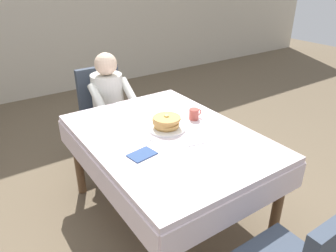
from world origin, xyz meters
The scene contains 11 objects.
ground_plane centered at (0.00, 0.00, 0.00)m, with size 14.00×14.00×0.00m, color brown.
dining_table_main centered at (0.00, 0.00, 0.65)m, with size 1.12×1.52×0.74m.
chair_diner centered at (0.01, 1.17, 0.53)m, with size 0.44×0.45×0.93m.
diner_person centered at (0.01, 1.01, 0.67)m, with size 0.40×0.43×1.12m.
plate_breakfast centered at (0.04, 0.07, 0.75)m, with size 0.28×0.28×0.02m, color white.
breakfast_stack centered at (0.04, 0.07, 0.80)m, with size 0.21×0.22×0.10m.
cup_coffee centered at (0.31, 0.09, 0.78)m, with size 0.11×0.08×0.08m.
fork_left_of_plate centered at (-0.15, 0.05, 0.74)m, with size 0.18×0.01×0.01m, color silver.
knife_right_of_plate centered at (0.23, 0.05, 0.74)m, with size 0.20×0.01×0.01m, color silver.
spoon_near_edge centered at (0.09, -0.24, 0.74)m, with size 0.15×0.01×0.01m, color silver.
napkin_folded centered at (-0.29, -0.15, 0.74)m, with size 0.17×0.12×0.01m, color #334C7F.
Camera 1 is at (-1.13, -1.67, 1.81)m, focal length 34.03 mm.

